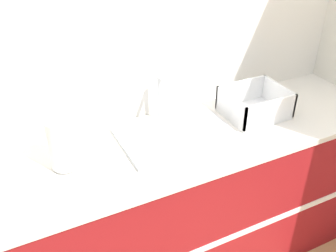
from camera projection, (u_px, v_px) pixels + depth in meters
wall_back at (127, 52)px, 1.96m from camera, size 4.98×0.06×2.60m
counter_cabinet at (157, 215)px, 2.16m from camera, size 2.60×0.62×0.93m
sink at (174, 132)px, 1.98m from camera, size 0.56×0.39×0.26m
paper_towel_roll at (62, 144)px, 1.71m from camera, size 0.13×0.13×0.25m
dish_rack at (254, 106)px, 2.14m from camera, size 0.33×0.27×0.15m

